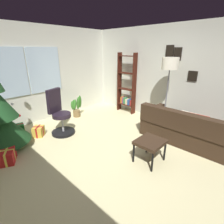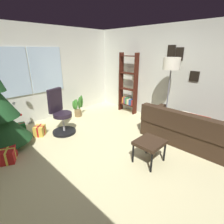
% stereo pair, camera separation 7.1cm
% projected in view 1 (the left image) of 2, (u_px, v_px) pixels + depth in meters
% --- Properties ---
extents(ground_plane, '(4.69, 5.77, 0.10)m').
position_uv_depth(ground_plane, '(119.00, 160.00, 3.31)').
color(ground_plane, beige).
extents(wall_back_with_windows, '(4.69, 0.12, 2.59)m').
position_uv_depth(wall_back_with_windows, '(40.00, 75.00, 4.72)').
color(wall_back_with_windows, silver).
rests_on(wall_back_with_windows, ground_plane).
extents(wall_right_with_frames, '(0.12, 5.77, 2.59)m').
position_uv_depth(wall_right_with_frames, '(180.00, 76.00, 4.48)').
color(wall_right_with_frames, silver).
rests_on(wall_right_with_frames, ground_plane).
extents(couch, '(1.51, 1.84, 0.77)m').
position_uv_depth(couch, '(191.00, 129.00, 3.87)').
color(couch, '#322317').
rests_on(couch, ground_plane).
extents(footstool, '(0.50, 0.45, 0.43)m').
position_uv_depth(footstool, '(150.00, 143.00, 3.08)').
color(footstool, '#322317').
rests_on(footstool, ground_plane).
extents(gift_box_red, '(0.37, 0.42, 0.25)m').
position_uv_depth(gift_box_red, '(8.00, 156.00, 3.14)').
color(gift_box_red, red).
rests_on(gift_box_red, ground_plane).
extents(gift_box_green, '(0.38, 0.26, 0.29)m').
position_uv_depth(gift_box_green, '(16.00, 130.00, 4.08)').
color(gift_box_green, '#1E722D').
rests_on(gift_box_green, ground_plane).
extents(gift_box_gold, '(0.33, 0.33, 0.25)m').
position_uv_depth(gift_box_gold, '(39.00, 131.00, 4.08)').
color(gift_box_gold, gold).
rests_on(gift_box_gold, ground_plane).
extents(office_chair, '(0.56, 0.57, 1.11)m').
position_uv_depth(office_chair, '(60.00, 117.00, 4.13)').
color(office_chair, black).
rests_on(office_chair, ground_plane).
extents(bookshelf, '(0.18, 0.64, 1.87)m').
position_uv_depth(bookshelf, '(127.00, 87.00, 5.47)').
color(bookshelf, '#39150D').
rests_on(bookshelf, ground_plane).
extents(floor_lamp, '(0.39, 0.39, 1.79)m').
position_uv_depth(floor_lamp, '(170.00, 68.00, 4.09)').
color(floor_lamp, slate).
rests_on(floor_lamp, ground_plane).
extents(potted_plant, '(0.42, 0.32, 0.66)m').
position_uv_depth(potted_plant, '(76.00, 107.00, 5.26)').
color(potted_plant, olive).
rests_on(potted_plant, ground_plane).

